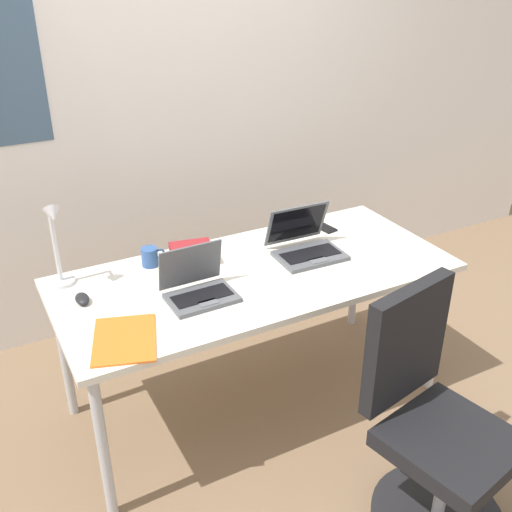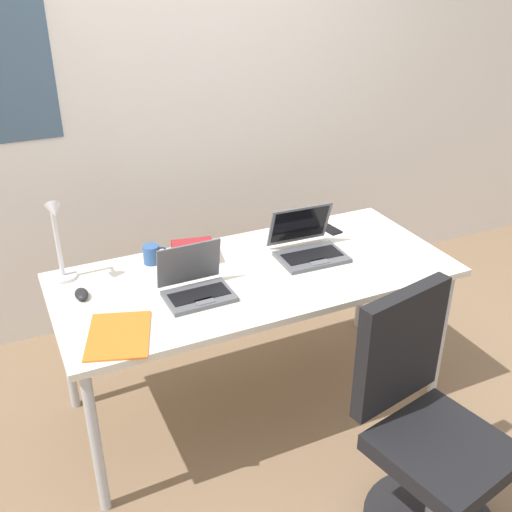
{
  "view_description": "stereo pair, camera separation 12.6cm",
  "coord_description": "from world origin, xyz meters",
  "px_view_note": "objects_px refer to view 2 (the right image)",
  "views": [
    {
      "loc": [
        -1.12,
        -2.11,
        2.06
      ],
      "look_at": [
        0.0,
        0.0,
        0.82
      ],
      "focal_mm": 42.27,
      "sensor_mm": 36.0,
      "label": 1
    },
    {
      "loc": [
        -1.01,
        -2.16,
        2.06
      ],
      "look_at": [
        0.0,
        0.0,
        0.82
      ],
      "focal_mm": 42.27,
      "sensor_mm": 36.0,
      "label": 2
    }
  ],
  "objects_px": {
    "laptop_back_left": "(196,286)",
    "paper_folder_back_right": "(119,335)",
    "laptop_center": "(308,247)",
    "book_stack": "(193,252)",
    "coffee_mug": "(152,254)",
    "computer_mouse": "(82,294)",
    "desk_lamp": "(58,241)",
    "office_chair": "(425,441)",
    "cell_phone": "(329,229)"
  },
  "relations": [
    {
      "from": "laptop_center",
      "to": "cell_phone",
      "type": "bearing_deg",
      "value": 40.24
    },
    {
      "from": "laptop_back_left",
      "to": "cell_phone",
      "type": "xyz_separation_m",
      "value": [
        0.85,
        0.32,
        -0.04
      ]
    },
    {
      "from": "paper_folder_back_right",
      "to": "office_chair",
      "type": "xyz_separation_m",
      "value": [
        0.97,
        -0.67,
        -0.35
      ]
    },
    {
      "from": "laptop_back_left",
      "to": "office_chair",
      "type": "bearing_deg",
      "value": -54.26
    },
    {
      "from": "laptop_back_left",
      "to": "computer_mouse",
      "type": "distance_m",
      "value": 0.48
    },
    {
      "from": "cell_phone",
      "to": "coffee_mug",
      "type": "distance_m",
      "value": 0.94
    },
    {
      "from": "office_chair",
      "to": "cell_phone",
      "type": "bearing_deg",
      "value": 77.52
    },
    {
      "from": "computer_mouse",
      "to": "office_chair",
      "type": "distance_m",
      "value": 1.49
    },
    {
      "from": "computer_mouse",
      "to": "cell_phone",
      "type": "relative_size",
      "value": 0.71
    },
    {
      "from": "book_stack",
      "to": "office_chair",
      "type": "xyz_separation_m",
      "value": [
        0.5,
        -1.13,
        -0.38
      ]
    },
    {
      "from": "laptop_back_left",
      "to": "computer_mouse",
      "type": "relative_size",
      "value": 2.96
    },
    {
      "from": "book_stack",
      "to": "coffee_mug",
      "type": "distance_m",
      "value": 0.19
    },
    {
      "from": "book_stack",
      "to": "coffee_mug",
      "type": "height_order",
      "value": "coffee_mug"
    },
    {
      "from": "laptop_back_left",
      "to": "coffee_mug",
      "type": "distance_m",
      "value": 0.37
    },
    {
      "from": "computer_mouse",
      "to": "cell_phone",
      "type": "height_order",
      "value": "computer_mouse"
    },
    {
      "from": "book_stack",
      "to": "laptop_center",
      "type": "bearing_deg",
      "value": -20.12
    },
    {
      "from": "laptop_back_left",
      "to": "coffee_mug",
      "type": "height_order",
      "value": "laptop_back_left"
    },
    {
      "from": "computer_mouse",
      "to": "book_stack",
      "type": "distance_m",
      "value": 0.55
    },
    {
      "from": "desk_lamp",
      "to": "laptop_center",
      "type": "bearing_deg",
      "value": -12.19
    },
    {
      "from": "cell_phone",
      "to": "computer_mouse",
      "type": "bearing_deg",
      "value": 177.88
    },
    {
      "from": "cell_phone",
      "to": "office_chair",
      "type": "relative_size",
      "value": 0.14
    },
    {
      "from": "computer_mouse",
      "to": "office_chair",
      "type": "xyz_separation_m",
      "value": [
        1.04,
        -1.01,
        -0.36
      ]
    },
    {
      "from": "book_stack",
      "to": "paper_folder_back_right",
      "type": "relative_size",
      "value": 0.71
    },
    {
      "from": "desk_lamp",
      "to": "cell_phone",
      "type": "relative_size",
      "value": 2.94
    },
    {
      "from": "desk_lamp",
      "to": "computer_mouse",
      "type": "height_order",
      "value": "desk_lamp"
    },
    {
      "from": "book_stack",
      "to": "desk_lamp",
      "type": "bearing_deg",
      "value": 175.23
    },
    {
      "from": "laptop_back_left",
      "to": "coffee_mug",
      "type": "xyz_separation_m",
      "value": [
        -0.09,
        0.36,
        0.0
      ]
    },
    {
      "from": "cell_phone",
      "to": "laptop_back_left",
      "type": "bearing_deg",
      "value": -167.55
    },
    {
      "from": "coffee_mug",
      "to": "laptop_center",
      "type": "bearing_deg",
      "value": -19.32
    },
    {
      "from": "desk_lamp",
      "to": "laptop_back_left",
      "type": "height_order",
      "value": "desk_lamp"
    },
    {
      "from": "desk_lamp",
      "to": "coffee_mug",
      "type": "height_order",
      "value": "desk_lamp"
    },
    {
      "from": "office_chair",
      "to": "coffee_mug",
      "type": "bearing_deg",
      "value": 119.9
    },
    {
      "from": "laptop_center",
      "to": "paper_folder_back_right",
      "type": "bearing_deg",
      "value": -164.17
    },
    {
      "from": "desk_lamp",
      "to": "cell_phone",
      "type": "bearing_deg",
      "value": -1.28
    },
    {
      "from": "desk_lamp",
      "to": "office_chair",
      "type": "xyz_separation_m",
      "value": [
        1.08,
        -1.18,
        -0.54
      ]
    },
    {
      "from": "computer_mouse",
      "to": "laptop_center",
      "type": "bearing_deg",
      "value": -2.16
    },
    {
      "from": "desk_lamp",
      "to": "computer_mouse",
      "type": "xyz_separation_m",
      "value": [
        0.04,
        -0.17,
        -0.18
      ]
    },
    {
      "from": "cell_phone",
      "to": "paper_folder_back_right",
      "type": "xyz_separation_m",
      "value": [
        -1.22,
        -0.48,
        -0.0
      ]
    },
    {
      "from": "desk_lamp",
      "to": "coffee_mug",
      "type": "relative_size",
      "value": 3.54
    },
    {
      "from": "paper_folder_back_right",
      "to": "coffee_mug",
      "type": "distance_m",
      "value": 0.59
    },
    {
      "from": "coffee_mug",
      "to": "book_stack",
      "type": "bearing_deg",
      "value": -17.01
    },
    {
      "from": "computer_mouse",
      "to": "coffee_mug",
      "type": "bearing_deg",
      "value": 27.76
    },
    {
      "from": "computer_mouse",
      "to": "paper_folder_back_right",
      "type": "relative_size",
      "value": 0.31
    },
    {
      "from": "paper_folder_back_right",
      "to": "office_chair",
      "type": "relative_size",
      "value": 0.32
    },
    {
      "from": "laptop_back_left",
      "to": "paper_folder_back_right",
      "type": "xyz_separation_m",
      "value": [
        -0.37,
        -0.16,
        -0.04
      ]
    },
    {
      "from": "laptop_back_left",
      "to": "laptop_center",
      "type": "bearing_deg",
      "value": 10.81
    },
    {
      "from": "laptop_back_left",
      "to": "desk_lamp",
      "type": "bearing_deg",
      "value": 144.14
    },
    {
      "from": "cell_phone",
      "to": "office_chair",
      "type": "distance_m",
      "value": 1.23
    },
    {
      "from": "laptop_back_left",
      "to": "paper_folder_back_right",
      "type": "distance_m",
      "value": 0.41
    },
    {
      "from": "coffee_mug",
      "to": "office_chair",
      "type": "relative_size",
      "value": 0.12
    }
  ]
}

